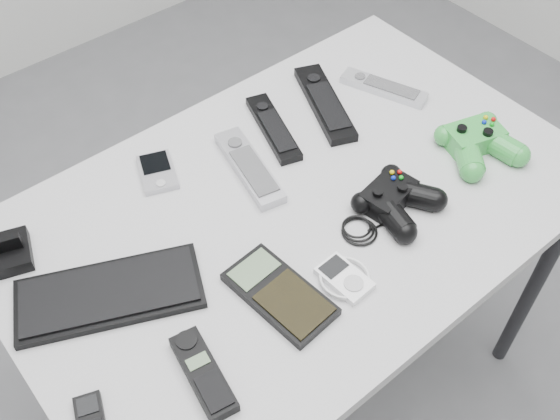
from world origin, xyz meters
TOP-DOWN VIEW (x-y plane):
  - floor at (0.00, 0.00)m, footprint 3.50×3.50m
  - desk at (0.02, 0.04)m, footprint 1.07×0.69m
  - pda_keyboard at (-0.35, 0.08)m, footprint 0.32×0.24m
  - pda at (-0.14, 0.26)m, footprint 0.10×0.12m
  - remote_silver_a at (0.00, 0.16)m, footprint 0.09×0.22m
  - remote_black_a at (0.11, 0.22)m, footprint 0.10×0.20m
  - remote_black_b at (0.23, 0.21)m, footprint 0.14×0.24m
  - remote_silver_b at (0.37, 0.17)m, footprint 0.11×0.19m
  - cordless_handset at (-0.31, -0.13)m, footprint 0.07×0.15m
  - calculator at (-0.14, -0.10)m, footprint 0.11×0.19m
  - mp3_player at (-0.03, -0.14)m, footprint 0.09×0.09m
  - controller_black at (0.15, -0.08)m, footprint 0.26×0.19m
  - controller_green at (0.38, -0.08)m, footprint 0.19×0.19m

SIDE VIEW (x-z plane):
  - floor at x=0.00m, z-range 0.00..0.00m
  - desk at x=0.02m, z-range 0.30..1.01m
  - pda at x=-0.14m, z-range 0.72..0.73m
  - mp3_player at x=-0.03m, z-range 0.72..0.73m
  - pda_keyboard at x=-0.35m, z-range 0.72..0.74m
  - calculator at x=-0.14m, z-range 0.72..0.74m
  - remote_silver_b at x=0.37m, z-range 0.72..0.74m
  - remote_black_a at x=0.11m, z-range 0.72..0.74m
  - remote_black_b at x=0.23m, z-range 0.72..0.74m
  - cordless_handset at x=-0.31m, z-range 0.72..0.74m
  - remote_silver_a at x=0.00m, z-range 0.72..0.74m
  - controller_black at x=0.15m, z-range 0.72..0.77m
  - controller_green at x=0.38m, z-range 0.72..0.77m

